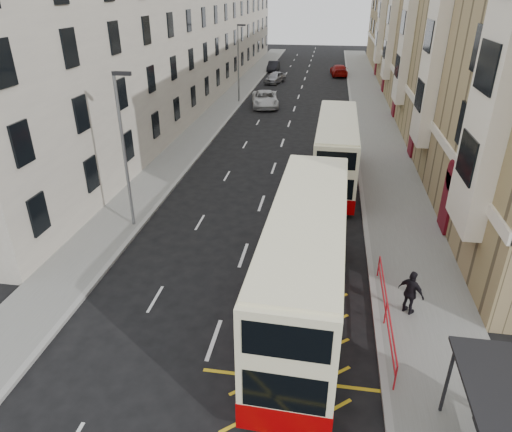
% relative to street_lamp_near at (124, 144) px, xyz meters
% --- Properties ---
extents(pavement_right, '(4.00, 120.00, 0.15)m').
position_rel_street_lamp_near_xyz_m(pavement_right, '(14.35, 18.00, -4.56)').
color(pavement_right, slate).
rests_on(pavement_right, ground).
extents(pavement_left, '(3.00, 120.00, 0.15)m').
position_rel_street_lamp_near_xyz_m(pavement_left, '(-1.15, 18.00, -4.56)').
color(pavement_left, slate).
rests_on(pavement_left, ground).
extents(kerb_right, '(0.25, 120.00, 0.15)m').
position_rel_street_lamp_near_xyz_m(kerb_right, '(12.35, 18.00, -4.56)').
color(kerb_right, '#969590').
rests_on(kerb_right, ground).
extents(kerb_left, '(0.25, 120.00, 0.15)m').
position_rel_street_lamp_near_xyz_m(kerb_left, '(0.35, 18.00, -4.56)').
color(kerb_left, '#969590').
rests_on(kerb_left, ground).
extents(road_markings, '(10.00, 110.00, 0.01)m').
position_rel_street_lamp_near_xyz_m(road_markings, '(6.35, 33.00, -4.63)').
color(road_markings, silver).
rests_on(road_markings, ground).
extents(terrace_right, '(10.75, 79.00, 15.25)m').
position_rel_street_lamp_near_xyz_m(terrace_right, '(21.23, 33.38, 2.88)').
color(terrace_right, '#9A8259').
rests_on(terrace_right, ground).
extents(terrace_left, '(9.18, 79.00, 13.25)m').
position_rel_street_lamp_near_xyz_m(terrace_left, '(-7.08, 33.50, 1.88)').
color(terrace_left, beige).
rests_on(terrace_left, ground).
extents(guard_railing, '(0.06, 6.56, 1.01)m').
position_rel_street_lamp_near_xyz_m(guard_railing, '(12.60, -6.25, -3.78)').
color(guard_railing, red).
rests_on(guard_railing, pavement_right).
extents(street_lamp_near, '(0.93, 0.18, 8.00)m').
position_rel_street_lamp_near_xyz_m(street_lamp_near, '(0.00, 0.00, 0.00)').
color(street_lamp_near, slate).
rests_on(street_lamp_near, pavement_left).
extents(street_lamp_far, '(0.93, 0.18, 8.00)m').
position_rel_street_lamp_near_xyz_m(street_lamp_far, '(0.00, 30.00, 0.00)').
color(street_lamp_far, slate).
rests_on(street_lamp_far, pavement_left).
extents(double_decker_front, '(3.04, 11.79, 4.67)m').
position_rel_street_lamp_near_xyz_m(double_decker_front, '(9.47, -6.03, -2.26)').
color(double_decker_front, '#F7EFC1').
rests_on(double_decker_front, ground).
extents(double_decker_rear, '(2.59, 10.78, 4.29)m').
position_rel_street_lamp_near_xyz_m(double_decker_rear, '(10.58, 7.90, -2.45)').
color(double_decker_rear, '#F7EFC1').
rests_on(double_decker_rear, ground).
extents(pedestrian_mid, '(0.80, 0.63, 1.63)m').
position_rel_street_lamp_near_xyz_m(pedestrian_mid, '(15.31, -10.16, -3.67)').
color(pedestrian_mid, black).
rests_on(pedestrian_mid, pavement_right).
extents(pedestrian_far, '(1.13, 1.06, 1.87)m').
position_rel_street_lamp_near_xyz_m(pedestrian_far, '(13.57, -5.44, -3.55)').
color(pedestrian_far, black).
rests_on(pedestrian_far, pavement_right).
extents(white_van, '(3.68, 6.18, 1.61)m').
position_rel_street_lamp_near_xyz_m(white_van, '(3.12, 28.53, -3.83)').
color(white_van, silver).
rests_on(white_van, ground).
extents(car_silver, '(2.90, 4.70, 1.49)m').
position_rel_street_lamp_near_xyz_m(car_silver, '(2.57, 42.01, -3.89)').
color(car_silver, '#94959B').
rests_on(car_silver, ground).
extents(car_dark, '(1.60, 4.44, 1.46)m').
position_rel_street_lamp_near_xyz_m(car_dark, '(1.15, 51.81, -3.91)').
color(car_dark, black).
rests_on(car_dark, ground).
extents(car_red, '(2.68, 5.59, 1.57)m').
position_rel_street_lamp_near_xyz_m(car_red, '(11.06, 49.11, -3.85)').
color(car_red, '#8E0704').
rests_on(car_red, ground).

